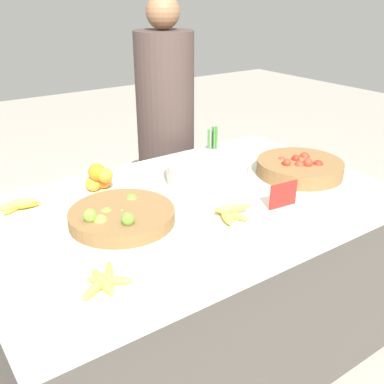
# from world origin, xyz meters

# --- Properties ---
(ground_plane) EXTENTS (12.00, 12.00, 0.00)m
(ground_plane) POSITION_xyz_m (0.00, 0.00, 0.00)
(ground_plane) COLOR #ADA599
(market_table) EXTENTS (1.72, 1.12, 0.78)m
(market_table) POSITION_xyz_m (0.00, 0.00, 0.39)
(market_table) COLOR #4C4742
(market_table) RESTS_ON ground_plane
(lime_bowl) EXTENTS (0.40, 0.40, 0.09)m
(lime_bowl) POSITION_xyz_m (-0.32, 0.02, 0.81)
(lime_bowl) COLOR olive
(lime_bowl) RESTS_ON market_table
(tomato_basket) EXTENTS (0.41, 0.41, 0.10)m
(tomato_basket) POSITION_xyz_m (0.60, -0.04, 0.82)
(tomato_basket) COLOR olive
(tomato_basket) RESTS_ON market_table
(orange_pile) EXTENTS (0.12, 0.14, 0.13)m
(orange_pile) POSITION_xyz_m (-0.26, 0.35, 0.83)
(orange_pile) COLOR orange
(orange_pile) RESTS_ON market_table
(metal_bowl) EXTENTS (0.37, 0.37, 0.10)m
(metal_bowl) POSITION_xyz_m (0.19, 0.14, 0.83)
(metal_bowl) COLOR silver
(metal_bowl) RESTS_ON market_table
(price_sign) EXTENTS (0.13, 0.02, 0.11)m
(price_sign) POSITION_xyz_m (0.28, -0.24, 0.83)
(price_sign) COLOR red
(price_sign) RESTS_ON market_table
(veg_bundle) EXTENTS (0.07, 0.05, 0.16)m
(veg_bundle) POSITION_xyz_m (0.42, 0.40, 0.86)
(veg_bundle) COLOR #428438
(veg_bundle) RESTS_ON market_table
(banana_bunch_middle_left) EXTENTS (0.18, 0.17, 0.03)m
(banana_bunch_middle_left) POSITION_xyz_m (-0.54, -0.31, 0.79)
(banana_bunch_middle_left) COLOR #EFDB4C
(banana_bunch_middle_left) RESTS_ON market_table
(banana_bunch_front_center) EXTENTS (0.16, 0.16, 0.05)m
(banana_bunch_front_center) POSITION_xyz_m (0.04, -0.20, 0.80)
(banana_bunch_front_center) COLOR #EFDB4C
(banana_bunch_front_center) RESTS_ON market_table
(banana_bunch_front_left) EXTENTS (0.18, 0.11, 0.06)m
(banana_bunch_front_left) POSITION_xyz_m (-0.62, 0.34, 0.80)
(banana_bunch_front_left) COLOR #EFDB4C
(banana_bunch_front_left) RESTS_ON market_table
(vendor_person) EXTENTS (0.34, 0.34, 1.57)m
(vendor_person) POSITION_xyz_m (0.41, 0.86, 0.72)
(vendor_person) COLOR #473833
(vendor_person) RESTS_ON ground_plane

